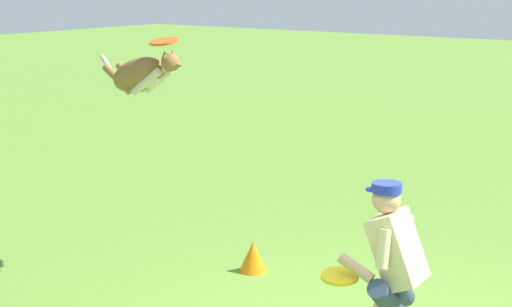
{
  "coord_description": "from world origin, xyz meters",
  "views": [
    {
      "loc": [
        -2.42,
        4.96,
        2.76
      ],
      "look_at": [
        1.42,
        -0.34,
        1.32
      ],
      "focal_mm": 57.22,
      "sensor_mm": 36.0,
      "label": 1
    }
  ],
  "objects_px": {
    "frisbee_held": "(340,276)",
    "dog": "(142,74)",
    "frisbee_flying": "(164,41)",
    "person": "(392,263)",
    "training_cone": "(253,256)"
  },
  "relations": [
    {
      "from": "dog",
      "to": "frisbee_flying",
      "type": "relative_size",
      "value": 3.75
    },
    {
      "from": "dog",
      "to": "frisbee_flying",
      "type": "height_order",
      "value": "frisbee_flying"
    },
    {
      "from": "person",
      "to": "frisbee_flying",
      "type": "xyz_separation_m",
      "value": [
        2.47,
        -0.31,
        1.48
      ]
    },
    {
      "from": "frisbee_flying",
      "to": "frisbee_held",
      "type": "bearing_deg",
      "value": 165.48
    },
    {
      "from": "dog",
      "to": "training_cone",
      "type": "bearing_deg",
      "value": 25.02
    },
    {
      "from": "dog",
      "to": "training_cone",
      "type": "xyz_separation_m",
      "value": [
        -0.93,
        -0.47,
        -1.71
      ]
    },
    {
      "from": "person",
      "to": "dog",
      "type": "distance_m",
      "value": 3.0
    },
    {
      "from": "person",
      "to": "dog",
      "type": "xyz_separation_m",
      "value": [
        2.75,
        -0.3,
        1.16
      ]
    },
    {
      "from": "frisbee_held",
      "to": "training_cone",
      "type": "bearing_deg",
      "value": -33.81
    },
    {
      "from": "person",
      "to": "frisbee_flying",
      "type": "distance_m",
      "value": 2.89
    },
    {
      "from": "frisbee_held",
      "to": "dog",
      "type": "bearing_deg",
      "value": -12.79
    },
    {
      "from": "dog",
      "to": "frisbee_held",
      "type": "relative_size",
      "value": 3.62
    },
    {
      "from": "frisbee_held",
      "to": "training_cone",
      "type": "distance_m",
      "value": 1.9
    },
    {
      "from": "person",
      "to": "frisbee_flying",
      "type": "relative_size",
      "value": 4.8
    },
    {
      "from": "dog",
      "to": "training_cone",
      "type": "height_order",
      "value": "dog"
    }
  ]
}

